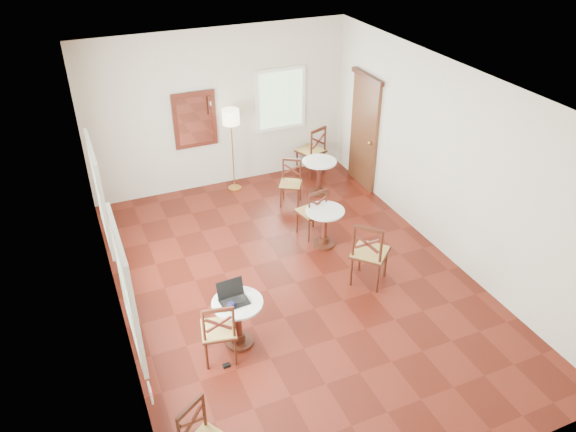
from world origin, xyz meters
The scene contains 16 objects.
ground centered at (0.00, 0.00, 0.00)m, with size 7.00×7.00×0.00m, color #55180E.
room_shell centered at (-0.06, 0.27, 1.89)m, with size 5.02×7.02×3.01m.
cafe_table_near centered at (-1.18, -0.86, 0.42)m, with size 0.65×0.65×0.68m.
cafe_table_mid centered at (0.83, 0.73, 0.41)m, with size 0.63×0.63×0.66m.
cafe_table_back centered at (1.52, 2.35, 0.42)m, with size 0.64×0.64×0.68m.
chair_near_a centered at (-1.49, -1.02, 0.47)m, with size 0.51×0.51×0.93m.
chair_mid_a centered at (0.77, 1.09, 0.45)m, with size 0.49×0.49×0.90m.
chair_mid_b centered at (0.99, -0.40, 0.53)m, with size 0.69×0.69×1.07m.
chair_back_a centered at (1.74, 3.15, 0.51)m, with size 0.62×0.62×1.03m.
chair_back_b centered at (0.87, 2.21, 0.42)m, with size 0.54×0.54×0.85m.
floor_lamp centered at (0.09, 3.15, 1.37)m, with size 0.31×0.31×1.62m.
laptop centered at (-1.22, -0.80, 0.74)m, with size 0.36×0.31×0.25m.
mouse centered at (-1.11, -0.79, 0.70)m, with size 0.11×0.07×0.04m, color black.
navy_mug centered at (-1.29, -0.96, 0.73)m, with size 0.12×0.08×0.10m.
water_glass centered at (-1.11, -0.89, 0.73)m, with size 0.06×0.06×0.10m, color white.
power_adapter centered at (-1.47, -1.19, 0.02)m, with size 0.09×0.06×0.04m, color black.
Camera 1 is at (-2.69, -5.99, 5.19)m, focal length 34.63 mm.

